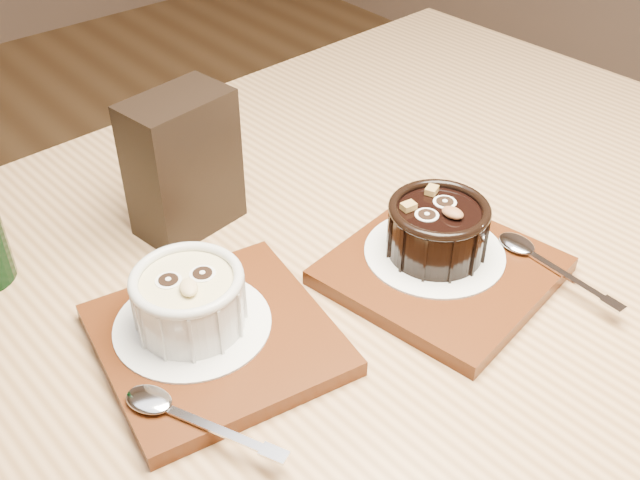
# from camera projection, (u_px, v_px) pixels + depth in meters

# --- Properties ---
(table) EXTENTS (1.23, 0.85, 0.75)m
(table) POSITION_uv_depth(u_px,v_px,m) (327.00, 356.00, 0.73)
(table) COLOR #9C6F44
(table) RESTS_ON ground
(tray_left) EXTENTS (0.21, 0.21, 0.01)m
(tray_left) POSITION_uv_depth(u_px,v_px,m) (216.00, 339.00, 0.61)
(tray_left) COLOR #55260E
(tray_left) RESTS_ON table
(doily_left) EXTENTS (0.13, 0.13, 0.00)m
(doily_left) POSITION_uv_depth(u_px,v_px,m) (193.00, 324.00, 0.62)
(doily_left) COLOR white
(doily_left) RESTS_ON tray_left
(ramekin_white) EXTENTS (0.09, 0.09, 0.05)m
(ramekin_white) POSITION_uv_depth(u_px,v_px,m) (189.00, 298.00, 0.60)
(ramekin_white) COLOR silver
(ramekin_white) RESTS_ON doily_left
(spoon_left) EXTENTS (0.08, 0.13, 0.01)m
(spoon_left) POSITION_uv_depth(u_px,v_px,m) (189.00, 416.00, 0.54)
(spoon_left) COLOR silver
(spoon_left) RESTS_ON tray_left
(tray_right) EXTENTS (0.21, 0.21, 0.01)m
(tray_right) POSITION_uv_depth(u_px,v_px,m) (441.00, 271.00, 0.68)
(tray_right) COLOR #55260E
(tray_right) RESTS_ON table
(doily_right) EXTENTS (0.13, 0.13, 0.00)m
(doily_right) POSITION_uv_depth(u_px,v_px,m) (434.00, 252.00, 0.69)
(doily_right) COLOR white
(doily_right) RESTS_ON tray_right
(ramekin_dark) EXTENTS (0.09, 0.09, 0.05)m
(ramekin_dark) POSITION_uv_depth(u_px,v_px,m) (437.00, 227.00, 0.67)
(ramekin_dark) COLOR black
(ramekin_dark) RESTS_ON doily_right
(spoon_right) EXTENTS (0.03, 0.13, 0.01)m
(spoon_right) POSITION_uv_depth(u_px,v_px,m) (547.00, 262.00, 0.68)
(spoon_right) COLOR silver
(spoon_right) RESTS_ON tray_right
(condiment_stand) EXTENTS (0.11, 0.07, 0.14)m
(condiment_stand) POSITION_uv_depth(u_px,v_px,m) (183.00, 164.00, 0.71)
(condiment_stand) COLOR black
(condiment_stand) RESTS_ON table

